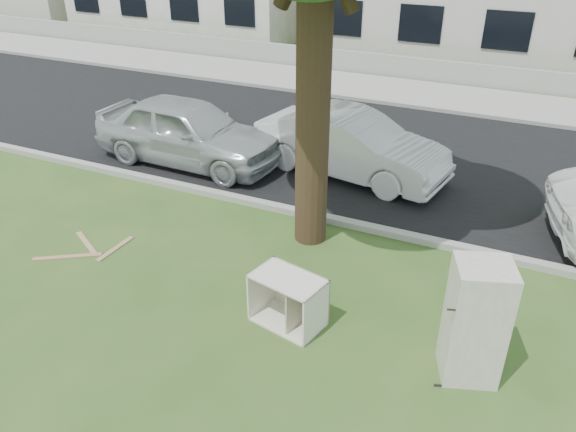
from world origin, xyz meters
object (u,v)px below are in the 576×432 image
at_px(cabinet, 288,300).
at_px(car_left, 188,131).
at_px(car_center, 351,145).
at_px(fridge, 475,322).

xyz_separation_m(cabinet, car_left, (-4.33, 4.12, 0.35)).
bearing_deg(cabinet, car_center, 112.21).
relative_size(car_center, car_left, 0.96).
height_order(cabinet, car_center, car_center).
height_order(car_center, car_left, car_left).
relative_size(cabinet, car_left, 0.23).
distance_m(cabinet, car_center, 5.08).
height_order(fridge, cabinet, fridge).
bearing_deg(cabinet, fridge, 14.15).
distance_m(fridge, cabinet, 2.44).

